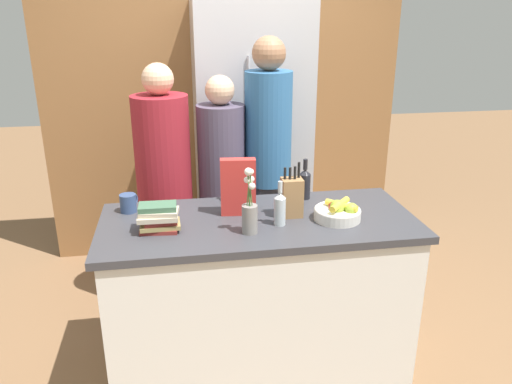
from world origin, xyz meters
name	(u,v)px	position (x,y,z in m)	size (l,w,h in m)	color
ground_plane	(258,364)	(0.00, 0.00, 0.00)	(14.00, 14.00, 0.00)	brown
kitchen_island	(259,296)	(0.00, 0.00, 0.47)	(1.66, 0.72, 0.94)	silver
back_wall_wood	(224,98)	(0.00, 1.68, 1.30)	(2.86, 0.12, 2.60)	olive
refrigerator	(251,141)	(0.17, 1.32, 1.02)	(0.84, 0.62, 2.05)	#B7B7BC
fruit_bowl	(338,212)	(0.41, -0.07, 0.98)	(0.25, 0.25, 0.11)	silver
knife_block	(292,197)	(0.18, 0.02, 1.04)	(0.11, 0.09, 0.29)	olive
flower_vase	(250,211)	(-0.07, -0.16, 1.05)	(0.08, 0.08, 0.34)	gray
cereal_box	(238,187)	(-0.10, 0.09, 1.09)	(0.19, 0.08, 0.31)	red
coffee_mug	(129,203)	(-0.68, 0.22, 0.99)	(0.10, 0.12, 0.10)	#334770
book_stack	(159,218)	(-0.51, -0.06, 1.00)	(0.21, 0.15, 0.14)	maroon
bottle_oil	(305,183)	(0.32, 0.26, 1.03)	(0.07, 0.07, 0.24)	black
bottle_vinegar	(237,185)	(-0.08, 0.27, 1.04)	(0.07, 0.07, 0.25)	#286633
bottle_wine	(280,208)	(0.09, -0.09, 1.03)	(0.06, 0.06, 0.23)	#B2BCC1
person_at_sink	(164,179)	(-0.50, 0.74, 0.94)	(0.36, 0.36, 1.68)	#383842
person_in_blue	(222,181)	(-0.12, 0.75, 0.90)	(0.31, 0.31, 1.60)	#383842
person_in_red_tee	(268,158)	(0.19, 0.74, 1.05)	(0.31, 0.31, 1.83)	#383842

